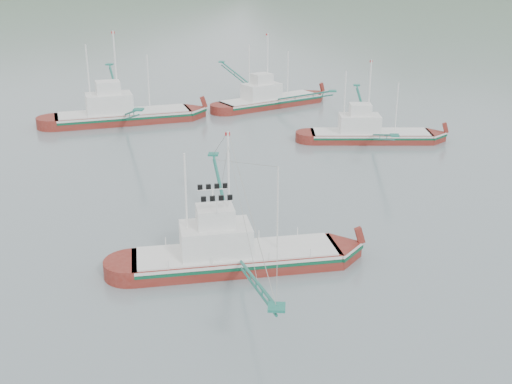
# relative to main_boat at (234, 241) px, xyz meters

# --- Properties ---
(ground) EXTENTS (1200.00, 1200.00, 0.00)m
(ground) POSITION_rel_main_boat_xyz_m (1.04, -1.05, -1.75)
(ground) COLOR slate
(ground) RESTS_ON ground
(main_boat) EXTENTS (13.32, 22.94, 9.44)m
(main_boat) POSITION_rel_main_boat_xyz_m (0.00, 0.00, 0.00)
(main_boat) COLOR maroon
(main_boat) RESTS_ON ground
(bg_boat_right) EXTENTS (12.62, 22.55, 9.13)m
(bg_boat_right) POSITION_rel_main_boat_xyz_m (11.38, 29.55, -0.50)
(bg_boat_right) COLOR maroon
(bg_boat_right) RESTS_ON ground
(bg_boat_far) EXTENTS (18.51, 21.88, 9.98)m
(bg_boat_far) POSITION_rel_main_boat_xyz_m (0.35, 45.29, 0.38)
(bg_boat_far) COLOR maroon
(bg_boat_far) RESTS_ON ground
(bg_boat_left) EXTENTS (15.81, 26.77, 11.27)m
(bg_boat_left) POSITION_rel_main_boat_xyz_m (-16.34, 35.81, 0.49)
(bg_boat_left) COLOR maroon
(bg_boat_left) RESTS_ON ground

